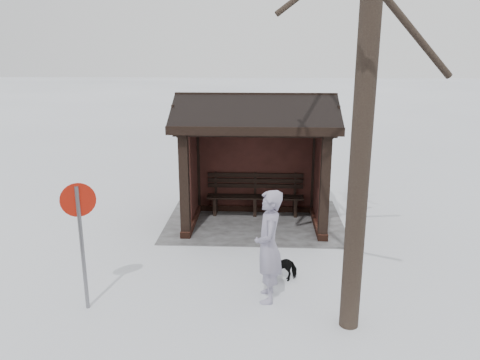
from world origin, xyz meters
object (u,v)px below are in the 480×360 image
object	(u,v)px
pedestrian	(269,246)
road_sign	(80,218)
bus_shelter	(255,133)
dog	(279,265)

from	to	relation	value
pedestrian	road_sign	xyz separation A→B (m)	(2.90, 0.40, 0.58)
bus_shelter	dog	bearing A→B (deg)	99.69
bus_shelter	road_sign	world-z (taller)	bus_shelter
dog	road_sign	world-z (taller)	road_sign
dog	road_sign	distance (m)	3.54
bus_shelter	pedestrian	distance (m)	3.86
road_sign	dog	bearing A→B (deg)	177.46
bus_shelter	pedestrian	bearing A→B (deg)	94.48
pedestrian	road_sign	size ratio (longest dim) A/B	0.91
bus_shelter	road_sign	size ratio (longest dim) A/B	1.73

